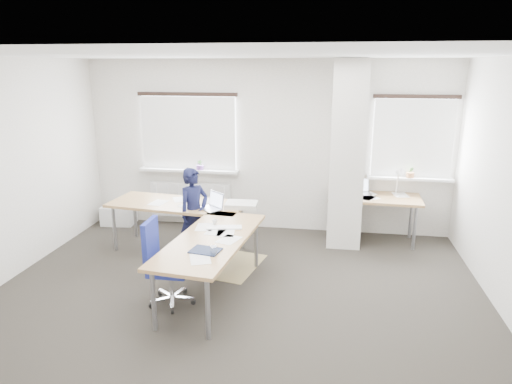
% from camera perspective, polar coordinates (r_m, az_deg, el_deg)
% --- Properties ---
extents(ground, '(6.00, 6.00, 0.00)m').
position_cam_1_polar(ground, '(5.65, -2.53, -12.94)').
color(ground, '#282520').
rests_on(ground, ground).
extents(room_shell, '(6.04, 5.04, 2.82)m').
position_cam_1_polar(room_shell, '(5.46, 0.11, 5.58)').
color(room_shell, beige).
rests_on(room_shell, ground).
extents(floor_mat, '(1.36, 1.22, 0.01)m').
position_cam_1_polar(floor_mat, '(6.54, -4.97, -8.77)').
color(floor_mat, '#9C8955').
rests_on(floor_mat, ground).
extents(white_crate, '(0.57, 0.41, 0.33)m').
position_cam_1_polar(white_crate, '(8.36, -16.77, -2.75)').
color(white_crate, white).
rests_on(white_crate, ground).
extents(desk_main, '(2.41, 2.85, 0.96)m').
position_cam_1_polar(desk_main, '(6.12, -7.47, -3.64)').
color(desk_main, '#A07745').
rests_on(desk_main, ground).
extents(desk_side, '(1.43, 0.76, 1.22)m').
position_cam_1_polar(desk_side, '(7.32, 14.63, -0.87)').
color(desk_side, '#A07745').
rests_on(desk_side, ground).
extents(task_chair, '(0.55, 0.54, 1.02)m').
position_cam_1_polar(task_chair, '(5.47, -10.91, -10.86)').
color(task_chair, navy).
rests_on(task_chair, ground).
extents(person, '(0.54, 0.57, 1.32)m').
position_cam_1_polar(person, '(6.57, -7.75, -2.64)').
color(person, black).
rests_on(person, ground).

